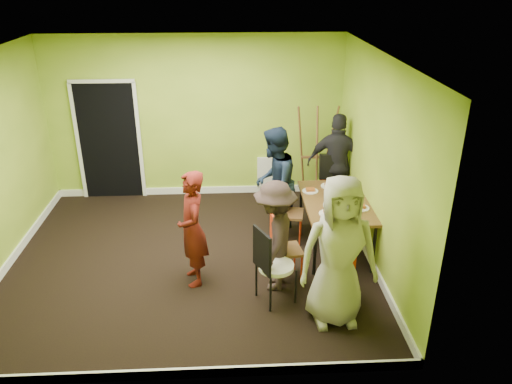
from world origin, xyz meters
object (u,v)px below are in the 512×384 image
chair_front_end (339,265)px  person_front_end (339,252)px  chair_bentwood (271,262)px  blue_bottle (354,206)px  orange_bottle (332,191)px  person_standing (192,229)px  chair_back_end (332,173)px  thermos (338,195)px  person_back_end (337,164)px  chair_left_far (285,208)px  chair_left_near (282,245)px  person_left_near (275,236)px  easel (315,155)px  person_left_far (274,183)px  dining_table (336,204)px

chair_front_end → person_front_end: size_ratio=0.54×
chair_bentwood → blue_bottle: bearing=101.4°
orange_bottle → person_standing: person_standing is taller
chair_back_end → blue_bottle: chair_back_end is taller
thermos → person_back_end: person_back_end is taller
chair_left_far → chair_bentwood: (-0.33, -1.52, 0.04)m
chair_left_near → thermos: bearing=120.0°
chair_front_end → person_left_near: (-0.72, 0.42, 0.18)m
chair_back_end → easel: (-0.20, 0.52, 0.13)m
chair_bentwood → person_left_near: (0.07, 0.33, 0.17)m
person_left_far → chair_front_end: bearing=42.0°
orange_bottle → person_back_end: bearing=73.7°
person_back_end → easel: bearing=-37.3°
dining_table → blue_bottle: blue_bottle is taller
chair_back_end → chair_front_end: chair_back_end is taller
person_left_near → person_standing: bearing=-86.0°
chair_left_far → person_left_near: size_ratio=0.64×
dining_table → chair_left_far: chair_left_far is taller
orange_bottle → person_left_far: (-0.82, 0.20, 0.06)m
chair_bentwood → blue_bottle: (1.19, 0.88, 0.29)m
chair_left_far → blue_bottle: bearing=64.0°
orange_bottle → dining_table: bearing=-86.2°
person_left_far → person_front_end: (0.54, -2.05, 0.05)m
person_standing → dining_table: bearing=98.3°
person_left_far → person_left_near: size_ratio=1.17×
orange_bottle → person_standing: bearing=-152.9°
easel → thermos: (0.05, -1.63, 0.01)m
blue_bottle → person_left_far: bearing=141.8°
chair_left_far → person_left_far: person_left_far is taller
chair_left_near → chair_back_end: chair_back_end is taller
blue_bottle → person_left_near: (-1.11, -0.56, -0.12)m
person_left_near → person_front_end: person_front_end is taller
thermos → orange_bottle: (-0.03, 0.30, -0.08)m
chair_back_end → thermos: bearing=85.7°
chair_left_far → easel: bearing=164.5°
orange_bottle → person_standing: size_ratio=0.05×
chair_front_end → easel: size_ratio=0.56×
chair_left_near → orange_bottle: chair_left_near is taller
person_back_end → person_front_end: bearing=94.9°
dining_table → chair_back_end: size_ratio=1.46×
person_left_near → person_left_far: bearing=-171.3°
thermos → orange_bottle: size_ratio=3.23×
chair_front_end → person_standing: (-1.75, 0.58, 0.22)m
person_back_end → person_standing: bearing=57.2°
person_front_end → dining_table: bearing=77.0°
chair_back_end → thermos: size_ratio=4.37×
chair_front_end → person_back_end: bearing=92.3°
easel → orange_bottle: (0.03, -1.34, -0.07)m
chair_left_far → blue_bottle: size_ratio=4.84×
chair_left_near → person_front_end: person_front_end is taller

